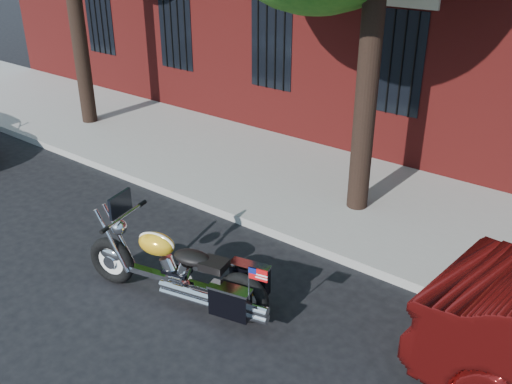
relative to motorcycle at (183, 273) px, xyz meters
The scene contains 4 objects.
ground 1.00m from the motorcycle, 86.39° to the left, with size 120.00×120.00×0.00m, color black.
curb 2.28m from the motorcycle, 88.61° to the left, with size 40.00×0.16×0.15m, color gray.
sidewalk 4.14m from the motorcycle, 89.25° to the left, with size 40.00×3.60×0.15m, color gray.
motorcycle is the anchor object (origin of this frame).
Camera 1 is at (4.59, -5.24, 4.76)m, focal length 40.00 mm.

